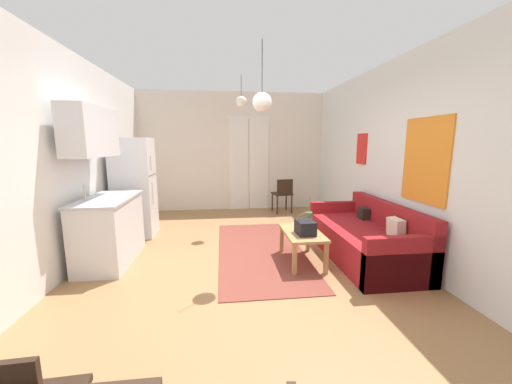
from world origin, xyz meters
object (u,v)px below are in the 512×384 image
object	(u,v)px
coffee_table	(302,236)
accent_chair	(283,193)
bamboo_vase	(309,221)
handbag	(305,227)
refrigerator	(134,188)
couch	(367,239)
pendant_lamp_near	(262,102)
pendant_lamp_far	(241,102)

from	to	relation	value
coffee_table	accent_chair	size ratio (longest dim) A/B	1.07
bamboo_vase	handbag	bearing A→B (deg)	-118.78
coffee_table	bamboo_vase	distance (m)	0.24
bamboo_vase	refrigerator	bearing A→B (deg)	152.70
refrigerator	couch	bearing A→B (deg)	-22.00
accent_chair	refrigerator	bearing A→B (deg)	14.96
pendant_lamp_near	couch	bearing A→B (deg)	6.62
handbag	pendant_lamp_far	xyz separation A→B (m)	(-0.71, 1.82, 1.83)
couch	handbag	bearing A→B (deg)	-170.09
couch	pendant_lamp_near	distance (m)	2.41
handbag	bamboo_vase	bearing A→B (deg)	61.22
pendant_lamp_near	pendant_lamp_far	world-z (taller)	same
bamboo_vase	pendant_lamp_near	size ratio (longest dim) A/B	0.56
accent_chair	pendant_lamp_far	size ratio (longest dim) A/B	1.43
coffee_table	bamboo_vase	size ratio (longest dim) A/B	1.85
handbag	accent_chair	distance (m)	2.97
coffee_table	handbag	size ratio (longest dim) A/B	2.88
accent_chair	pendant_lamp_near	world-z (taller)	pendant_lamp_near
coffee_table	pendant_lamp_near	size ratio (longest dim) A/B	1.04
bamboo_vase	handbag	world-z (taller)	bamboo_vase
handbag	pendant_lamp_near	bearing A→B (deg)	-178.87
handbag	refrigerator	size ratio (longest dim) A/B	0.17
pendant_lamp_near	handbag	bearing A→B (deg)	1.13
coffee_table	accent_chair	distance (m)	2.86
handbag	refrigerator	xyz separation A→B (m)	(-2.60, 1.61, 0.32)
bamboo_vase	handbag	size ratio (longest dim) A/B	1.56
accent_chair	couch	bearing A→B (deg)	93.05
bamboo_vase	pendant_lamp_near	world-z (taller)	pendant_lamp_near
handbag	accent_chair	world-z (taller)	accent_chair
pendant_lamp_far	bamboo_vase	bearing A→B (deg)	-63.15
pendant_lamp_far	couch	bearing A→B (deg)	-44.82
coffee_table	handbag	world-z (taller)	handbag
coffee_table	pendant_lamp_far	distance (m)	2.71
coffee_table	handbag	xyz separation A→B (m)	(0.00, -0.12, 0.16)
handbag	refrigerator	distance (m)	3.07
coffee_table	refrigerator	bearing A→B (deg)	150.16
refrigerator	pendant_lamp_near	xyz separation A→B (m)	(2.02, -1.62, 1.25)
refrigerator	handbag	bearing A→B (deg)	-31.71
handbag	refrigerator	world-z (taller)	refrigerator
couch	pendant_lamp_far	xyz separation A→B (m)	(-1.67, 1.66, 2.09)
accent_chair	bamboo_vase	bearing A→B (deg)	75.78
couch	pendant_lamp_near	world-z (taller)	pendant_lamp_near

